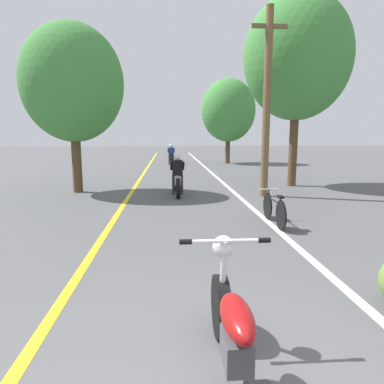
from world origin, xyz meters
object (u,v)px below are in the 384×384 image
at_px(roadside_tree_right_far, 228,110).
at_px(roadside_tree_left, 72,84).
at_px(motorcycle_foreground, 235,336).
at_px(motorcycle_rider_lead, 178,179).
at_px(utility_pole, 267,102).
at_px(roadside_tree_right_near, 297,58).
at_px(bicycle_parked, 274,209).
at_px(motorcycle_rider_far, 171,157).

xyz_separation_m(roadside_tree_right_far, roadside_tree_left, (-7.28, -11.81, 0.02)).
xyz_separation_m(motorcycle_foreground, motorcycle_rider_lead, (-0.20, 8.94, 0.09)).
height_order(utility_pole, roadside_tree_right_near, roadside_tree_right_near).
distance_m(roadside_tree_right_near, roadside_tree_left, 8.08).
bearing_deg(roadside_tree_left, roadside_tree_right_near, 7.02).
bearing_deg(motorcycle_rider_lead, roadside_tree_right_far, 72.89).
distance_m(utility_pole, bicycle_parked, 4.47).
xyz_separation_m(roadside_tree_left, motorcycle_rider_far, (3.33, 11.02, -3.11)).
height_order(utility_pole, motorcycle_rider_far, utility_pole).
distance_m(roadside_tree_left, motorcycle_foreground, 10.76).
distance_m(utility_pole, motorcycle_rider_far, 12.81).
bearing_deg(roadside_tree_right_far, roadside_tree_left, -121.64).
relative_size(roadside_tree_right_far, bicycle_parked, 3.63).
height_order(roadside_tree_right_far, bicycle_parked, roadside_tree_right_far).
distance_m(utility_pole, roadside_tree_right_near, 3.31).
distance_m(roadside_tree_left, bicycle_parked, 7.95).
height_order(roadside_tree_right_far, motorcycle_rider_far, roadside_tree_right_far).
bearing_deg(motorcycle_rider_far, motorcycle_rider_lead, -89.45).
xyz_separation_m(roadside_tree_right_near, motorcycle_rider_lead, (-4.51, -1.64, -4.26)).
distance_m(roadside_tree_right_far, motorcycle_foreground, 21.96).
bearing_deg(bicycle_parked, roadside_tree_right_far, 83.74).
relative_size(motorcycle_rider_far, bicycle_parked, 1.29).
bearing_deg(motorcycle_rider_far, roadside_tree_right_near, -65.31).
bearing_deg(roadside_tree_right_near, utility_pole, -128.14).
height_order(roadside_tree_right_near, roadside_tree_right_far, roadside_tree_right_near).
relative_size(utility_pole, roadside_tree_right_near, 0.82).
bearing_deg(roadside_tree_left, bicycle_parked, -40.91).
relative_size(motorcycle_rider_lead, motorcycle_rider_far, 1.05).
distance_m(roadside_tree_left, motorcycle_rider_lead, 4.69).
distance_m(motorcycle_foreground, motorcycle_rider_far, 20.63).
bearing_deg(bicycle_parked, utility_pole, 77.82).
bearing_deg(roadside_tree_right_far, utility_pole, -94.63).
bearing_deg(roadside_tree_left, motorcycle_foreground, -69.25).
relative_size(motorcycle_foreground, motorcycle_rider_far, 1.03).
bearing_deg(motorcycle_rider_lead, motorcycle_rider_far, 90.55).
distance_m(roadside_tree_right_far, roadside_tree_left, 13.88).
relative_size(roadside_tree_right_near, roadside_tree_right_far, 1.23).
xyz_separation_m(utility_pole, motorcycle_foreground, (-2.58, -8.39, -2.55)).
distance_m(roadside_tree_right_near, motorcycle_foreground, 12.23).
relative_size(utility_pole, bicycle_parked, 3.64).
relative_size(utility_pole, motorcycle_foreground, 2.73).
relative_size(roadside_tree_right_far, motorcycle_rider_lead, 2.68).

